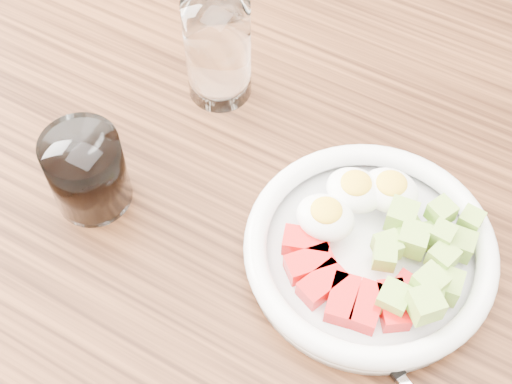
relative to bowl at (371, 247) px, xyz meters
The scene contains 5 objects.
dining_table 0.17m from the bowl, behind, with size 1.50×0.90×0.77m.
bowl is the anchor object (origin of this frame).
fork 0.11m from the bowl, 56.03° to the right, with size 0.17×0.10×0.01m.
water_glass 0.28m from the bowl, 154.08° to the left, with size 0.07×0.07×0.13m, color white.
coffee_glass 0.29m from the bowl, 165.15° to the right, with size 0.08×0.08×0.09m.
Camera 1 is at (0.19, -0.34, 1.40)m, focal length 50.00 mm.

